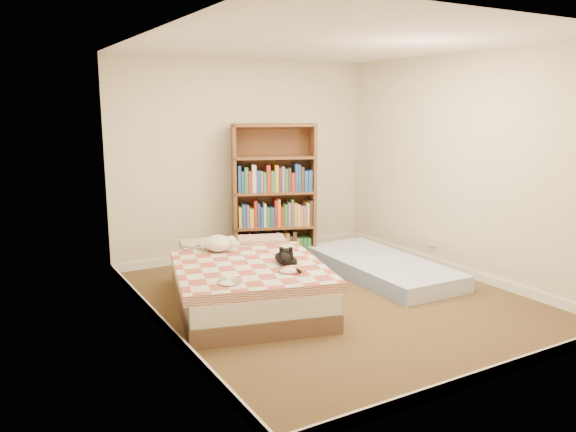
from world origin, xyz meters
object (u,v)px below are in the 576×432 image
black_cat (285,259)px  white_dog (219,243)px  bed (245,282)px  bookshelf (273,212)px  floor_mattress (380,267)px

black_cat → white_dog: size_ratio=1.61×
bed → bookshelf: bearing=66.7°
floor_mattress → white_dog: bearing=171.9°
bed → floor_mattress: bed is taller
floor_mattress → bookshelf: bearing=123.8°
bookshelf → floor_mattress: 1.52m
bookshelf → floor_mattress: bookshelf is taller
bookshelf → white_dog: (-1.11, -0.89, -0.08)m
white_dog → floor_mattress: bearing=-13.6°
bed → bookshelf: 1.72m
bookshelf → white_dog: bookshelf is taller
bed → black_cat: 0.50m
black_cat → bookshelf: bearing=95.2°
bookshelf → floor_mattress: bearing=-38.1°
bookshelf → white_dog: size_ratio=4.80×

